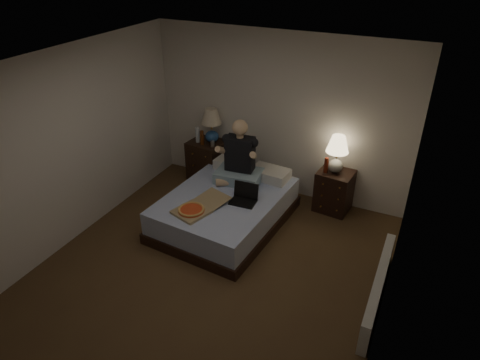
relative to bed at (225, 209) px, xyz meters
The scene contains 19 objects.
floor 1.09m from the bed, 74.16° to the right, with size 4.00×4.50×0.00m, color brown.
ceiling 2.50m from the bed, 74.16° to the right, with size 4.00×4.50×0.00m, color white.
wall_back 1.61m from the bed, 76.58° to the left, with size 4.00×2.50×0.00m, color silver.
wall_front 3.44m from the bed, 84.92° to the right, with size 4.00×2.50×0.00m, color silver.
wall_left 2.24m from the bed, 148.96° to the right, with size 4.50×2.50×0.00m, color silver.
wall_right 2.71m from the bed, 24.16° to the right, with size 4.50×2.50×0.00m, color silver.
bed is the anchor object (origin of this frame).
nightstand_left 1.29m from the bed, 130.16° to the left, with size 0.54×0.49×0.71m, color black.
nightstand_right 1.64m from the bed, 38.50° to the left, with size 0.49×0.44×0.63m, color black.
lamp_left 1.47m from the bed, 126.32° to the left, with size 0.32×0.32×0.56m, color #254D88, non-canonical shape.
lamp_right 1.76m from the bed, 39.08° to the left, with size 0.32×0.32×0.56m, color gray, non-canonical shape.
water_bottle 1.46m from the bed, 136.06° to the left, with size 0.07×0.07×0.25m, color silver.
soda_can 1.21m from the bed, 127.16° to the left, with size 0.07×0.07×0.10m, color #A9A8A4.
beer_bottle_left 1.35m from the bed, 134.22° to the left, with size 0.06×0.06×0.23m, color #50250B.
beer_bottle_right 1.57m from the bed, 39.59° to the left, with size 0.06×0.06×0.23m, color #5E1B0D.
person 0.83m from the bed, 89.72° to the left, with size 0.66×0.52×0.93m, color black, non-canonical shape.
laptop 0.48m from the bed, 13.00° to the right, with size 0.34×0.28×0.24m, color black, non-canonical shape.
pizza_box 0.67m from the bed, 108.27° to the right, with size 0.40×0.76×0.08m, color tan, non-canonical shape.
radiator 2.31m from the bed, 15.84° to the right, with size 0.10×1.60×0.40m, color silver.
Camera 1 is at (2.06, -3.43, 3.59)m, focal length 32.00 mm.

